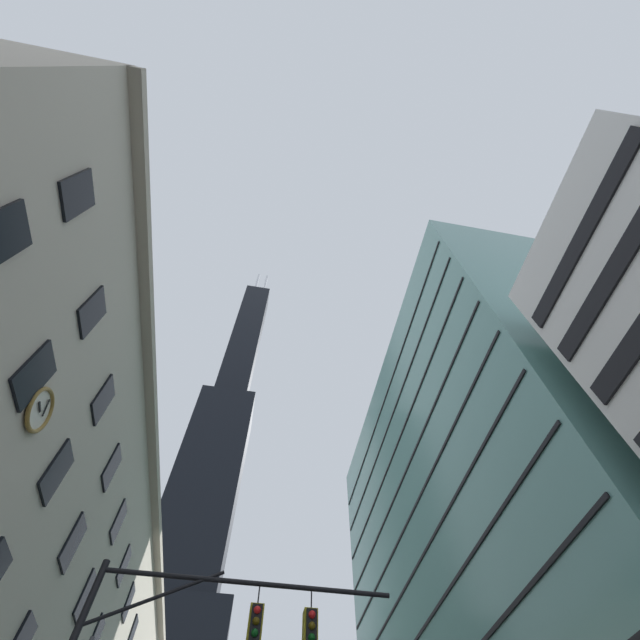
# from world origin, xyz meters

# --- Properties ---
(dark_skyscraper) EXTENTS (24.08, 24.08, 204.77)m
(dark_skyscraper) POSITION_xyz_m (-16.09, 93.24, 60.62)
(dark_skyscraper) COLOR black
(dark_skyscraper) RESTS_ON ground
(glass_office_midrise) EXTENTS (19.43, 42.79, 45.21)m
(glass_office_midrise) POSITION_xyz_m (20.66, 25.91, 22.61)
(glass_office_midrise) COLOR slate
(glass_office_midrise) RESTS_ON ground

